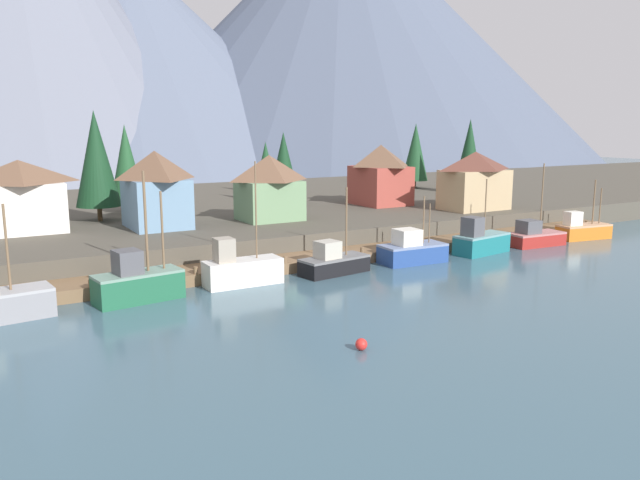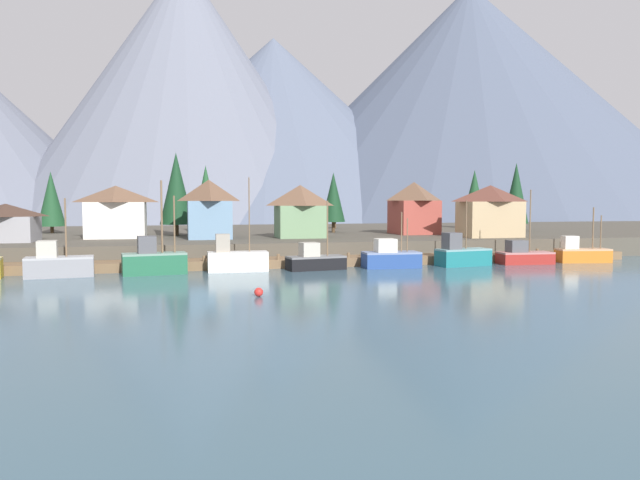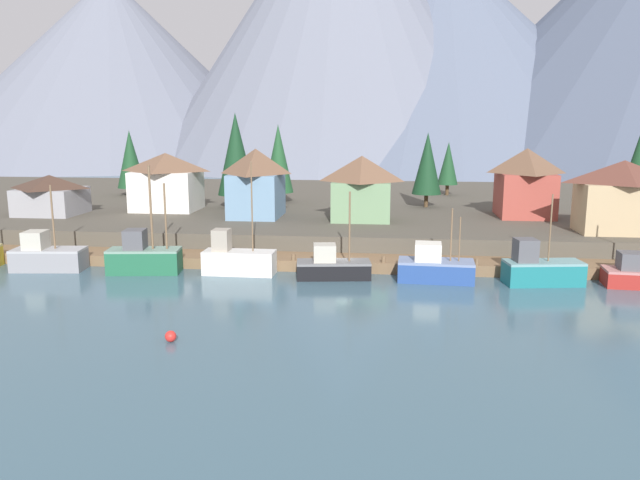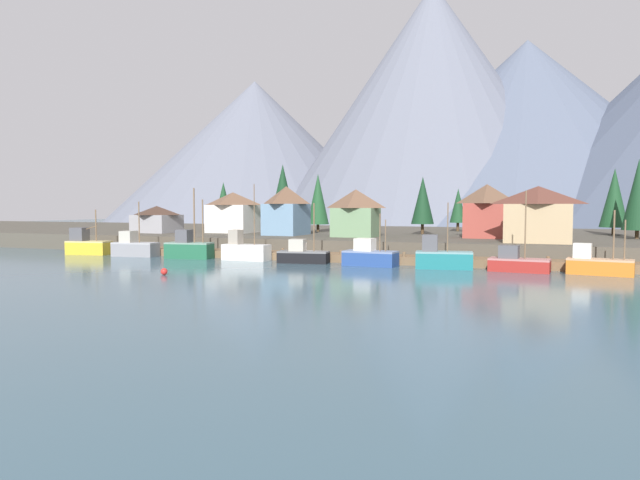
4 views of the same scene
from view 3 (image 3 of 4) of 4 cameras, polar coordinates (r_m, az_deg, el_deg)
The scene contains 24 objects.
ground_plane at distance 74.37m, azimuth 2.98°, elevation 0.27°, with size 400.00×400.00×1.00m, color #3D5B6B.
dock at distance 56.58m, azimuth 1.84°, elevation -2.09°, with size 80.00×4.00×1.60m.
shoreline_bank at distance 85.91m, azimuth 3.50°, elevation 2.89°, with size 400.00×56.00×2.50m, color #4C473D.
mountain_west_peak at distance 221.45m, azimuth -18.50°, elevation 14.64°, with size 123.72×123.72×59.18m, color slate.
mountain_central_peak at distance 197.11m, azimuth 1.90°, elevation 19.66°, with size 115.65×115.65×86.24m, color slate.
mountain_east_peak at distance 207.54m, azimuth 11.26°, elevation 16.24°, with size 144.02×144.02×66.22m, color slate.
fishing_boat_grey at distance 60.80m, azimuth -23.87°, elevation -1.37°, with size 6.51×3.31×7.69m.
fishing_boat_green at distance 56.78m, azimuth -15.99°, elevation -1.53°, with size 6.53×3.30×9.49m.
fishing_boat_white at distance 54.66m, azimuth -7.64°, elevation -1.79°, with size 6.29×2.35×9.88m.
fishing_boat_black at distance 52.84m, azimuth 1.12°, elevation -2.45°, with size 6.53×3.26×7.45m.
fishing_boat_blue at distance 52.79m, azimuth 10.52°, elevation -2.48°, with size 6.39×3.13×6.19m.
fishing_boat_teal at distance 53.91m, azimuth 19.67°, elevation -2.55°, with size 6.56×3.38×7.46m.
house_tan at distance 66.57m, azimuth 26.08°, elevation 3.66°, with size 8.26×5.21×7.05m.
house_white at distance 77.63m, azimuth -13.99°, elevation 5.29°, with size 7.91×6.64×6.95m.
house_grey at distance 78.53m, azimuth -23.59°, elevation 3.88°, with size 7.07×6.53×4.60m.
house_green at distance 67.62m, azimuth 3.86°, elevation 4.85°, with size 6.60×5.47×7.05m.
house_red at distance 73.96m, azimuth 18.43°, elevation 5.11°, with size 6.21×7.13×7.74m.
house_blue at distance 70.40m, azimuth -5.91°, elevation 5.33°, with size 5.79×7.29×7.70m.
conifer_near_left at distance 92.58m, azimuth 11.73°, elevation 6.93°, with size 2.97×2.97×7.75m.
conifer_mid_left at distance 82.87m, azimuth -3.86°, elevation 7.49°, with size 3.93×3.93×10.30m.
conifer_back_left at distance 78.40m, azimuth -7.76°, elevation 7.86°, with size 4.73×4.73×11.76m.
conifer_back_right at distance 95.07m, azimuth -17.09°, elevation 7.14°, with size 4.04×4.04×9.42m.
conifer_centre at distance 79.00m, azimuth 9.87°, elevation 6.96°, with size 3.68×3.68×9.35m.
channel_buoy at distance 39.18m, azimuth -13.61°, elevation -8.63°, with size 0.70×0.70×0.70m, color red.
Camera 3 is at (4.49, -52.94, 13.28)m, focal length 34.69 mm.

